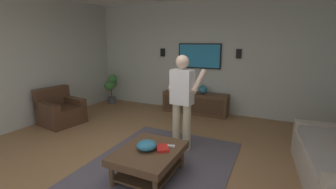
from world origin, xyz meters
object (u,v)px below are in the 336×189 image
object	(u,v)px
remote_white	(169,146)
wall_speaker_right	(163,52)
coffee_table	(149,156)
person_standing	(182,97)
media_console	(195,103)
tv	(199,56)
wall_speaker_left	(239,54)
potted_plant_tall	(111,86)
armchair	(60,112)
bowl	(147,145)
book	(162,148)
vase_round	(203,89)

from	to	relation	value
remote_white	wall_speaker_right	bearing A→B (deg)	100.31
coffee_table	person_standing	xyz separation A→B (m)	(0.99, -0.09, 0.64)
media_console	tv	size ratio (longest dim) A/B	1.49
wall_speaker_left	potted_plant_tall	bearing A→B (deg)	97.44
coffee_table	person_standing	bearing A→B (deg)	-5.11
armchair	potted_plant_tall	xyz separation A→B (m)	(1.86, 0.01, 0.28)
tv	wall_speaker_left	world-z (taller)	tv
armchair	wall_speaker_left	bearing A→B (deg)	41.70
bowl	remote_white	distance (m)	0.33
coffee_table	wall_speaker_right	size ratio (longest dim) A/B	4.55
armchair	book	bearing A→B (deg)	-8.01
person_standing	book	xyz separation A→B (m)	(-0.91, -0.07, -0.51)
media_console	bowl	distance (m)	3.10
bowl	person_standing	bearing A→B (deg)	-6.67
tv	book	xyz separation A→B (m)	(-3.22, -0.53, -1.07)
tv	person_standing	size ratio (longest dim) A/B	0.70
person_standing	potted_plant_tall	world-z (taller)	person_standing
bowl	book	bearing A→B (deg)	-63.16
coffee_table	media_console	world-z (taller)	media_console
bowl	wall_speaker_left	world-z (taller)	wall_speaker_left
bowl	book	world-z (taller)	bowl
tv	potted_plant_tall	bearing A→B (deg)	-80.03
person_standing	book	distance (m)	1.05
remote_white	wall_speaker_right	size ratio (longest dim) A/B	0.68
media_console	remote_white	world-z (taller)	media_console
remote_white	wall_speaker_left	world-z (taller)	wall_speaker_left
person_standing	vase_round	world-z (taller)	person_standing
book	remote_white	bearing A→B (deg)	120.23
armchair	potted_plant_tall	world-z (taller)	potted_plant_tall
remote_white	book	size ratio (longest dim) A/B	0.68
armchair	bowl	bearing A→B (deg)	-10.75
wall_speaker_left	remote_white	bearing A→B (deg)	172.59
media_console	vase_round	bearing A→B (deg)	85.04
potted_plant_tall	person_standing	bearing A→B (deg)	-121.70
potted_plant_tall	vase_round	distance (m)	2.77
coffee_table	bowl	size ratio (longest dim) A/B	3.61
coffee_table	potted_plant_tall	bearing A→B (deg)	45.72
book	vase_round	size ratio (longest dim) A/B	1.00
tv	remote_white	world-z (taller)	tv
coffee_table	vase_round	size ratio (longest dim) A/B	4.55
potted_plant_tall	armchair	bearing A→B (deg)	-179.75
media_console	bowl	world-z (taller)	media_console
armchair	bowl	world-z (taller)	armchair
tv	vase_round	xyz separation A→B (m)	(-0.26, -0.20, -0.83)
media_console	person_standing	world-z (taller)	person_standing
media_console	potted_plant_tall	size ratio (longest dim) A/B	1.86
coffee_table	wall_speaker_left	size ratio (longest dim) A/B	4.55
media_console	remote_white	distance (m)	2.93
person_standing	potted_plant_tall	bearing A→B (deg)	63.86
remote_white	coffee_table	bearing A→B (deg)	-155.14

